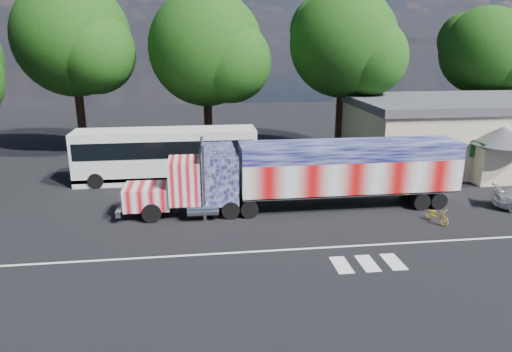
{
  "coord_description": "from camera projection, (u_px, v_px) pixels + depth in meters",
  "views": [
    {
      "loc": [
        -3.25,
        -22.3,
        9.48
      ],
      "look_at": [
        0.0,
        3.0,
        1.9
      ],
      "focal_mm": 32.0,
      "sensor_mm": 36.0,
      "label": 1
    }
  ],
  "objects": [
    {
      "name": "coach_bus",
      "position": [
        167.0,
        154.0,
        31.79
      ],
      "size": [
        12.45,
        2.9,
        3.62
      ],
      "color": "silver",
      "rests_on": "ground"
    },
    {
      "name": "tree_ne_a",
      "position": [
        345.0,
        44.0,
        37.53
      ],
      "size": [
        9.32,
        8.87,
        13.71
      ],
      "color": "black",
      "rests_on": "ground"
    },
    {
      "name": "tree_nw_a",
      "position": [
        74.0,
        39.0,
        37.03
      ],
      "size": [
        9.85,
        9.38,
        14.36
      ],
      "color": "black",
      "rests_on": "ground"
    },
    {
      "name": "bicycle",
      "position": [
        437.0,
        215.0,
        24.65
      ],
      "size": [
        1.01,
        1.7,
        0.84
      ],
      "primitive_type": "imported",
      "rotation": [
        0.0,
        0.0,
        0.3
      ],
      "color": "gold",
      "rests_on": "ground"
    },
    {
      "name": "hall_building",
      "position": [
        491.0,
        130.0,
        36.3
      ],
      "size": [
        22.4,
        12.8,
        5.2
      ],
      "color": "beige",
      "rests_on": "ground"
    },
    {
      "name": "woman",
      "position": [
        149.0,
        206.0,
        24.72
      ],
      "size": [
        0.71,
        0.52,
        1.78
      ],
      "primitive_type": "imported",
      "rotation": [
        0.0,
        0.0,
        -0.15
      ],
      "color": "slate",
      "rests_on": "ground"
    },
    {
      "name": "tree_n_mid",
      "position": [
        208.0,
        49.0,
        37.09
      ],
      "size": [
        9.8,
        9.34,
        13.56
      ],
      "color": "black",
      "rests_on": "ground"
    },
    {
      "name": "tree_far_ne",
      "position": [
        486.0,
        51.0,
        43.35
      ],
      "size": [
        8.61,
        8.2,
        12.66
      ],
      "color": "black",
      "rests_on": "ground"
    },
    {
      "name": "lane_markings",
      "position": [
        312.0,
        256.0,
        20.92
      ],
      "size": [
        30.0,
        2.67,
        0.01
      ],
      "color": "silver",
      "rests_on": "ground"
    },
    {
      "name": "semi_truck",
      "position": [
        308.0,
        173.0,
        26.31
      ],
      "size": [
        19.64,
        3.1,
        4.19
      ],
      "color": "black",
      "rests_on": "ground"
    },
    {
      "name": "ground",
      "position": [
        263.0,
        226.0,
        24.3
      ],
      "size": [
        100.0,
        100.0,
        0.0
      ],
      "primitive_type": "plane",
      "color": "black"
    }
  ]
}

